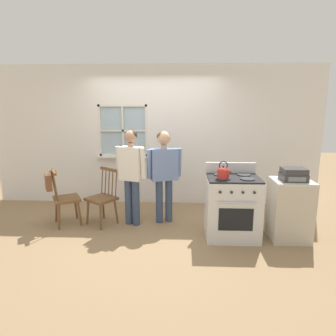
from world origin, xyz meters
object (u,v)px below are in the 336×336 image
object	(u,v)px
chair_near_wall	(102,199)
side_counter	(290,210)
person_elderly_left	(131,169)
stove	(232,207)
handbag	(49,182)
potted_plant	(121,152)
chair_by_window	(65,199)
person_teen_center	(164,167)
kettle	(223,172)
stereo	(294,174)

from	to	relation	value
chair_near_wall	side_counter	distance (m)	2.93
person_elderly_left	stove	xyz separation A→B (m)	(1.56, -0.40, -0.46)
stove	handbag	distance (m)	2.89
potted_plant	side_counter	xyz separation A→B (m)	(2.78, -1.53, -0.59)
chair_near_wall	stove	size ratio (longest dim) A/B	0.86
chair_by_window	handbag	size ratio (longest dim) A/B	3.03
chair_by_window	side_counter	distance (m)	3.51
chair_by_window	person_teen_center	xyz separation A→B (m)	(1.61, 0.18, 0.51)
person_elderly_left	handbag	distance (m)	1.32
potted_plant	side_counter	distance (m)	3.23
person_elderly_left	chair_near_wall	bearing A→B (deg)	-161.27
person_teen_center	handbag	size ratio (longest dim) A/B	5.01
chair_by_window	stove	world-z (taller)	stove
person_elderly_left	kettle	world-z (taller)	person_elderly_left
person_elderly_left	stereo	bearing A→B (deg)	8.65
stereo	handbag	bearing A→B (deg)	175.22
person_elderly_left	side_counter	world-z (taller)	person_elderly_left
person_teen_center	chair_near_wall	bearing A→B (deg)	168.09
person_teen_center	stereo	distance (m)	1.97
chair_by_window	person_elderly_left	distance (m)	1.21
stove	stereo	size ratio (longest dim) A/B	3.19
kettle	side_counter	xyz separation A→B (m)	(1.00, 0.09, -0.57)
person_elderly_left	handbag	world-z (taller)	person_elderly_left
chair_near_wall	kettle	bearing A→B (deg)	21.27
person_elderly_left	side_counter	xyz separation A→B (m)	(2.39, -0.45, -0.48)
stove	chair_near_wall	bearing A→B (deg)	168.75
stove	kettle	distance (m)	0.59
chair_by_window	stereo	xyz separation A→B (m)	(3.49, -0.42, 0.55)
person_teen_center	handbag	world-z (taller)	person_teen_center
stove	kettle	xyz separation A→B (m)	(-0.17, -0.13, 0.55)
stereo	chair_near_wall	bearing A→B (deg)	170.64
person_elderly_left	potted_plant	distance (m)	1.15
person_elderly_left	stove	bearing A→B (deg)	5.32
chair_near_wall	side_counter	bearing A→B (deg)	28.30
person_teen_center	stove	bearing A→B (deg)	-46.25
chair_near_wall	side_counter	world-z (taller)	chair_near_wall
stove	side_counter	size ratio (longest dim) A/B	1.20
chair_near_wall	person_teen_center	world-z (taller)	person_teen_center
chair_near_wall	person_teen_center	size ratio (longest dim) A/B	0.60
side_counter	chair_by_window	bearing A→B (deg)	173.40
person_teen_center	kettle	distance (m)	1.10
chair_near_wall	potted_plant	bearing A→B (deg)	121.49
stove	side_counter	world-z (taller)	stove
side_counter	handbag	bearing A→B (deg)	175.54
stove	side_counter	distance (m)	0.83
chair_by_window	person_teen_center	size ratio (longest dim) A/B	0.60
person_teen_center	potted_plant	distance (m)	1.31
stove	handbag	size ratio (longest dim) A/B	3.53
person_elderly_left	person_teen_center	xyz separation A→B (m)	(0.52, 0.14, 0.01)
chair_by_window	chair_near_wall	size ratio (longest dim) A/B	1.00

